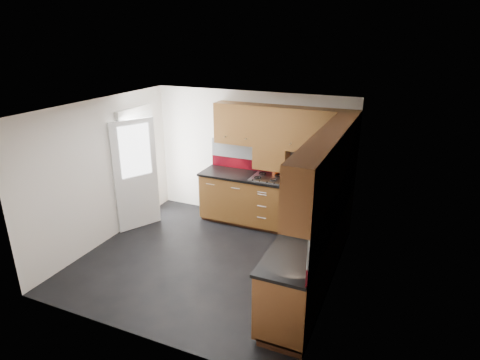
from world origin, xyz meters
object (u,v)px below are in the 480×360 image
at_px(gas_hob, 268,178).
at_px(toaster, 313,177).
at_px(food_processor, 315,208).
at_px(utensil_pot, 276,171).

bearing_deg(gas_hob, toaster, 9.52).
height_order(gas_hob, food_processor, food_processor).
bearing_deg(toaster, food_processor, -75.37).
distance_m(gas_hob, utensil_pot, 0.23).
distance_m(utensil_pot, food_processor, 1.77).
distance_m(gas_hob, toaster, 0.80).
xyz_separation_m(gas_hob, utensil_pot, (0.07, 0.21, 0.08)).
height_order(utensil_pot, food_processor, utensil_pot).
bearing_deg(utensil_pot, gas_hob, -109.65).
height_order(gas_hob, toaster, toaster).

